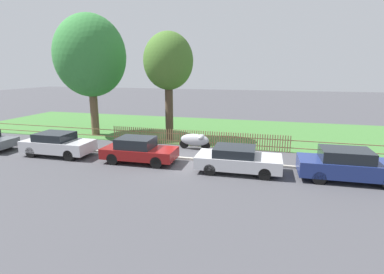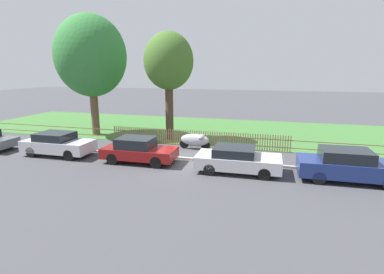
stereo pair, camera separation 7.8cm
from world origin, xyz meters
TOP-DOWN VIEW (x-y plane):
  - ground_plane at (0.00, 0.00)m, footprint 120.00×120.00m
  - kerb_stone at (0.00, 0.10)m, footprint 42.35×0.20m
  - grass_strip at (0.00, 8.89)m, footprint 42.35×11.52m
  - park_fence at (0.00, 3.15)m, footprint 42.35×0.05m
  - parked_car_black_saloon at (-7.33, -1.10)m, footprint 4.13×1.82m
  - parked_car_navy_estate at (-2.12, -1.07)m, footprint 4.07×1.81m
  - parked_car_red_compact at (3.30, -1.21)m, footprint 4.20×1.98m
  - parked_car_white_van at (8.34, -1.08)m, footprint 4.55×1.92m
  - covered_motorcycle at (0.19, 2.39)m, footprint 2.02×0.72m
  - tree_nearest_kerb at (-8.48, 4.60)m, footprint 5.25×5.25m
  - tree_behind_motorcycle at (-2.34, 4.57)m, footprint 3.45×3.45m

SIDE VIEW (x-z plane):
  - ground_plane at x=0.00m, z-range 0.00..0.00m
  - grass_strip at x=0.00m, z-range 0.00..0.01m
  - kerb_stone at x=0.00m, z-range 0.00..0.12m
  - park_fence at x=0.00m, z-range 0.00..1.08m
  - covered_motorcycle at x=0.19m, z-range 0.12..1.13m
  - parked_car_red_compact at x=3.30m, z-range 0.02..1.29m
  - parked_car_navy_estate at x=-2.12m, z-range 0.01..1.39m
  - parked_car_black_saloon at x=-7.33m, z-range 0.02..1.39m
  - parked_car_white_van at x=8.34m, z-range 0.00..1.48m
  - tree_behind_motorcycle at x=-2.34m, z-range 1.70..9.26m
  - tree_nearest_kerb at x=-8.48m, z-range 1.45..10.46m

